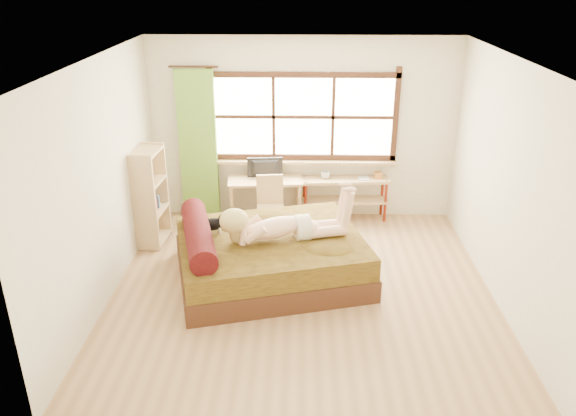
{
  "coord_description": "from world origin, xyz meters",
  "views": [
    {
      "loc": [
        -0.03,
        -5.8,
        3.59
      ],
      "look_at": [
        -0.17,
        0.2,
        0.98
      ],
      "focal_mm": 35.0,
      "sensor_mm": 36.0,
      "label": 1
    }
  ],
  "objects_px": {
    "kitten": "(212,223)",
    "bookshelf": "(150,196)",
    "chair": "(270,202)",
    "woman": "(283,214)",
    "pipe_shelf": "(346,189)",
    "bed": "(266,256)",
    "desk": "(265,185)"
  },
  "relations": [
    {
      "from": "woman",
      "to": "desk",
      "type": "height_order",
      "value": "woman"
    },
    {
      "from": "bed",
      "to": "kitten",
      "type": "relative_size",
      "value": 7.8
    },
    {
      "from": "desk",
      "to": "chair",
      "type": "bearing_deg",
      "value": -80.93
    },
    {
      "from": "kitten",
      "to": "bookshelf",
      "type": "xyz_separation_m",
      "value": [
        -0.97,
        0.83,
        0.0
      ]
    },
    {
      "from": "bed",
      "to": "bookshelf",
      "type": "xyz_separation_m",
      "value": [
        -1.64,
        0.94,
        0.39
      ]
    },
    {
      "from": "woman",
      "to": "kitten",
      "type": "height_order",
      "value": "woman"
    },
    {
      "from": "woman",
      "to": "kitten",
      "type": "relative_size",
      "value": 4.67
    },
    {
      "from": "chair",
      "to": "pipe_shelf",
      "type": "height_order",
      "value": "chair"
    },
    {
      "from": "pipe_shelf",
      "to": "bookshelf",
      "type": "relative_size",
      "value": 0.98
    },
    {
      "from": "chair",
      "to": "bed",
      "type": "bearing_deg",
      "value": -94.13
    },
    {
      "from": "woman",
      "to": "bookshelf",
      "type": "height_order",
      "value": "bookshelf"
    },
    {
      "from": "desk",
      "to": "pipe_shelf",
      "type": "bearing_deg",
      "value": 0.74
    },
    {
      "from": "bed",
      "to": "pipe_shelf",
      "type": "xyz_separation_m",
      "value": [
        1.09,
        1.79,
        0.18
      ]
    },
    {
      "from": "chair",
      "to": "pipe_shelf",
      "type": "xyz_separation_m",
      "value": [
        1.11,
        0.49,
        0.01
      ]
    },
    {
      "from": "pipe_shelf",
      "to": "chair",
      "type": "bearing_deg",
      "value": -160.2
    },
    {
      "from": "kitten",
      "to": "pipe_shelf",
      "type": "relative_size",
      "value": 0.25
    },
    {
      "from": "woman",
      "to": "bookshelf",
      "type": "distance_m",
      "value": 2.09
    },
    {
      "from": "bookshelf",
      "to": "pipe_shelf",
      "type": "bearing_deg",
      "value": 20.9
    },
    {
      "from": "woman",
      "to": "pipe_shelf",
      "type": "distance_m",
      "value": 2.07
    },
    {
      "from": "desk",
      "to": "chair",
      "type": "height_order",
      "value": "chair"
    },
    {
      "from": "bed",
      "to": "desk",
      "type": "distance_m",
      "value": 1.7
    },
    {
      "from": "kitten",
      "to": "pipe_shelf",
      "type": "bearing_deg",
      "value": 28.92
    },
    {
      "from": "chair",
      "to": "bookshelf",
      "type": "xyz_separation_m",
      "value": [
        -1.62,
        -0.35,
        0.22
      ]
    },
    {
      "from": "pipe_shelf",
      "to": "desk",
      "type": "bearing_deg",
      "value": -178.38
    },
    {
      "from": "kitten",
      "to": "pipe_shelf",
      "type": "height_order",
      "value": "kitten"
    },
    {
      "from": "bed",
      "to": "desk",
      "type": "bearing_deg",
      "value": 79.23
    },
    {
      "from": "desk",
      "to": "bookshelf",
      "type": "bearing_deg",
      "value": -159.56
    },
    {
      "from": "chair",
      "to": "bookshelf",
      "type": "relative_size",
      "value": 0.63
    },
    {
      "from": "chair",
      "to": "kitten",
      "type": "bearing_deg",
      "value": -123.73
    },
    {
      "from": "woman",
      "to": "pipe_shelf",
      "type": "xyz_separation_m",
      "value": [
        0.89,
        1.82,
        -0.41
      ]
    },
    {
      "from": "bed",
      "to": "woman",
      "type": "xyz_separation_m",
      "value": [
        0.2,
        -0.04,
        0.59
      ]
    },
    {
      "from": "chair",
      "to": "bookshelf",
      "type": "height_order",
      "value": "bookshelf"
    }
  ]
}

